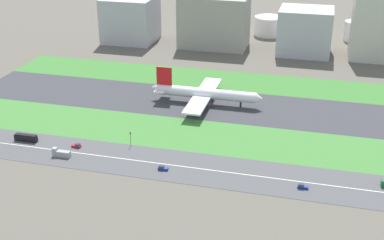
{
  "coord_description": "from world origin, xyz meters",
  "views": [
    {
      "loc": [
        58.11,
        -263.04,
        112.56
      ],
      "look_at": [
        -0.58,
        -36.5,
        6.0
      ],
      "focal_mm": 47.89,
      "sensor_mm": 36.0,
      "label": 1
    }
  ],
  "objects_px": {
    "truck_0": "(61,153)",
    "traffic_light": "(130,138)",
    "cargo_warehouse": "(383,25)",
    "fuel_tank_centre": "(309,30)",
    "car_3": "(77,146)",
    "terminal_building": "(131,19)",
    "car_1": "(302,186)",
    "fuel_tank_east": "(355,31)",
    "car_2": "(163,168)",
    "office_tower": "(305,31)",
    "bus_0": "(26,138)",
    "fuel_tank_west": "(269,26)",
    "hangar_building": "(214,22)",
    "airliner": "(204,93)"
  },
  "relations": [
    {
      "from": "car_1",
      "to": "terminal_building",
      "type": "bearing_deg",
      "value": -52.57
    },
    {
      "from": "traffic_light",
      "to": "fuel_tank_centre",
      "type": "xyz_separation_m",
      "value": [
        72.7,
        219.01,
        1.82
      ]
    },
    {
      "from": "fuel_tank_centre",
      "to": "fuel_tank_east",
      "type": "height_order",
      "value": "fuel_tank_east"
    },
    {
      "from": "truck_0",
      "to": "traffic_light",
      "type": "bearing_deg",
      "value": -146.49
    },
    {
      "from": "car_3",
      "to": "fuel_tank_east",
      "type": "relative_size",
      "value": 0.25
    },
    {
      "from": "office_tower",
      "to": "fuel_tank_west",
      "type": "height_order",
      "value": "office_tower"
    },
    {
      "from": "truck_0",
      "to": "cargo_warehouse",
      "type": "xyz_separation_m",
      "value": [
        151.15,
        192.0,
        22.59
      ]
    },
    {
      "from": "truck_0",
      "to": "cargo_warehouse",
      "type": "distance_m",
      "value": 245.4
    },
    {
      "from": "bus_0",
      "to": "car_3",
      "type": "xyz_separation_m",
      "value": [
        26.8,
        0.0,
        -0.9
      ]
    },
    {
      "from": "fuel_tank_centre",
      "to": "fuel_tank_west",
      "type": "bearing_deg",
      "value": 180.0
    },
    {
      "from": "airliner",
      "to": "bus_0",
      "type": "xyz_separation_m",
      "value": [
        -72.68,
        -68.0,
        -4.41
      ]
    },
    {
      "from": "truck_0",
      "to": "fuel_tank_east",
      "type": "xyz_separation_m",
      "value": [
        135.51,
        237.0,
        6.13
      ]
    },
    {
      "from": "bus_0",
      "to": "terminal_building",
      "type": "bearing_deg",
      "value": 94.46
    },
    {
      "from": "car_3",
      "to": "terminal_building",
      "type": "relative_size",
      "value": 0.11
    },
    {
      "from": "office_tower",
      "to": "fuel_tank_centre",
      "type": "xyz_separation_m",
      "value": [
        1.98,
        45.0,
        -10.42
      ]
    },
    {
      "from": "terminal_building",
      "to": "hangar_building",
      "type": "height_order",
      "value": "hangar_building"
    },
    {
      "from": "car_1",
      "to": "terminal_building",
      "type": "xyz_separation_m",
      "value": [
        -146.94,
        192.0,
        16.36
      ]
    },
    {
      "from": "car_3",
      "to": "cargo_warehouse",
      "type": "bearing_deg",
      "value": 50.83
    },
    {
      "from": "fuel_tank_centre",
      "to": "truck_0",
      "type": "bearing_deg",
      "value": -112.85
    },
    {
      "from": "car_1",
      "to": "cargo_warehouse",
      "type": "xyz_separation_m",
      "value": [
        42.34,
        192.0,
        23.34
      ]
    },
    {
      "from": "car_3",
      "to": "hangar_building",
      "type": "bearing_deg",
      "value": 81.61
    },
    {
      "from": "office_tower",
      "to": "fuel_tank_east",
      "type": "distance_m",
      "value": 59.29
    },
    {
      "from": "bus_0",
      "to": "car_3",
      "type": "height_order",
      "value": "bus_0"
    },
    {
      "from": "hangar_building",
      "to": "fuel_tank_centre",
      "type": "xyz_separation_m",
      "value": [
        70.19,
        45.0,
        -13.33
      ]
    },
    {
      "from": "terminal_building",
      "to": "office_tower",
      "type": "xyz_separation_m",
      "value": [
        136.03,
        0.0,
        -0.74
      ]
    },
    {
      "from": "fuel_tank_west",
      "to": "fuel_tank_east",
      "type": "bearing_deg",
      "value": 0.0
    },
    {
      "from": "car_1",
      "to": "terminal_building",
      "type": "height_order",
      "value": "terminal_building"
    },
    {
      "from": "truck_0",
      "to": "fuel_tank_centre",
      "type": "height_order",
      "value": "fuel_tank_centre"
    },
    {
      "from": "fuel_tank_east",
      "to": "fuel_tank_west",
      "type": "bearing_deg",
      "value": 180.0
    },
    {
      "from": "truck_0",
      "to": "traffic_light",
      "type": "height_order",
      "value": "traffic_light"
    },
    {
      "from": "hangar_building",
      "to": "fuel_tank_east",
      "type": "bearing_deg",
      "value": 23.04
    },
    {
      "from": "bus_0",
      "to": "office_tower",
      "type": "bearing_deg",
      "value": 56.2
    },
    {
      "from": "office_tower",
      "to": "airliner",
      "type": "bearing_deg",
      "value": -113.33
    },
    {
      "from": "airliner",
      "to": "car_1",
      "type": "relative_size",
      "value": 14.77
    },
    {
      "from": "truck_0",
      "to": "terminal_building",
      "type": "xyz_separation_m",
      "value": [
        -38.13,
        192.0,
        15.61
      ]
    },
    {
      "from": "cargo_warehouse",
      "to": "fuel_tank_centre",
      "type": "xyz_separation_m",
      "value": [
        -51.27,
        45.0,
        -18.14
      ]
    },
    {
      "from": "bus_0",
      "to": "office_tower",
      "type": "relative_size",
      "value": 0.3
    },
    {
      "from": "car_3",
      "to": "fuel_tank_west",
      "type": "height_order",
      "value": "fuel_tank_west"
    },
    {
      "from": "car_3",
      "to": "fuel_tank_centre",
      "type": "height_order",
      "value": "fuel_tank_centre"
    },
    {
      "from": "car_3",
      "to": "traffic_light",
      "type": "xyz_separation_m",
      "value": [
        24.32,
        7.99,
        3.37
      ]
    },
    {
      "from": "car_1",
      "to": "traffic_light",
      "type": "xyz_separation_m",
      "value": [
        -81.64,
        17.99,
        3.37
      ]
    },
    {
      "from": "car_2",
      "to": "office_tower",
      "type": "bearing_deg",
      "value": -104.34
    },
    {
      "from": "traffic_light",
      "to": "fuel_tank_centre",
      "type": "relative_size",
      "value": 0.28
    },
    {
      "from": "fuel_tank_centre",
      "to": "traffic_light",
      "type": "bearing_deg",
      "value": -108.36
    },
    {
      "from": "cargo_warehouse",
      "to": "car_2",
      "type": "bearing_deg",
      "value": -118.06
    },
    {
      "from": "airliner",
      "to": "truck_0",
      "type": "height_order",
      "value": "airliner"
    },
    {
      "from": "fuel_tank_centre",
      "to": "fuel_tank_east",
      "type": "relative_size",
      "value": 1.49
    },
    {
      "from": "hangar_building",
      "to": "cargo_warehouse",
      "type": "relative_size",
      "value": 1.06
    },
    {
      "from": "airliner",
      "to": "truck_0",
      "type": "distance_m",
      "value": 92.09
    },
    {
      "from": "car_3",
      "to": "office_tower",
      "type": "distance_m",
      "value": 205.92
    }
  ]
}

